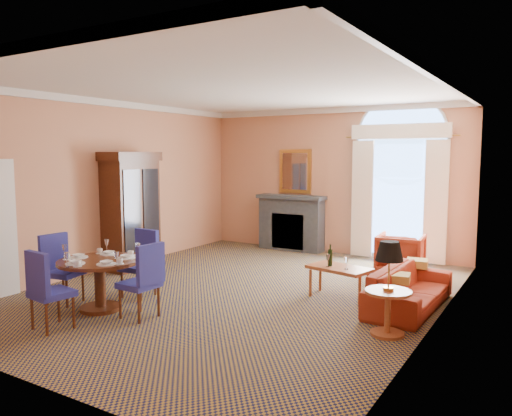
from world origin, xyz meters
The scene contains 12 objects.
ground centered at (0.00, 0.00, 0.00)m, with size 7.50×7.50×0.00m, color #14183F.
room_envelope centered at (-0.03, 0.67, 2.51)m, with size 6.04×7.52×3.45m.
armoire centered at (-2.72, 0.34, 1.08)m, with size 0.64×1.14×2.23m.
dining_table centered at (-1.16, -1.83, 0.55)m, with size 1.15×1.15×0.92m.
dining_chair_north centered at (-1.18, -0.95, 0.58)m, with size 0.50×0.50×1.02m.
dining_chair_south centered at (-1.06, -2.77, 0.58)m, with size 0.51×0.52×1.02m.
dining_chair_east centered at (-0.35, -1.78, 0.58)m, with size 0.49×0.48×1.02m.
dining_chair_west centered at (-1.96, -1.88, 0.58)m, with size 0.54×0.54×1.02m.
sofa centered at (2.55, 0.52, 0.29)m, with size 1.95×0.76×0.57m, color #9A321C.
armchair centered at (1.90, 2.47, 0.38)m, with size 0.80×0.82×0.75m, color #9A321C.
coffee_table centered at (1.48, 0.51, 0.44)m, with size 1.03×0.71×0.81m.
side_table centered at (2.60, -0.70, 0.72)m, with size 0.56×0.56×1.13m.
Camera 1 is at (4.28, -6.55, 2.20)m, focal length 35.00 mm.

